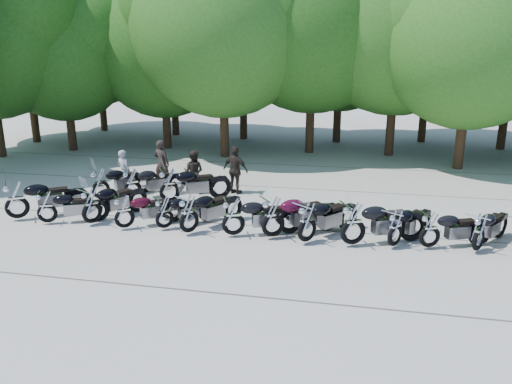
% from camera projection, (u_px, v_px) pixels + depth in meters
% --- Properties ---
extents(ground, '(90.00, 90.00, 0.00)m').
position_uv_depth(ground, '(246.00, 244.00, 14.11)').
color(ground, gray).
rests_on(ground, ground).
extents(tree_0, '(7.50, 7.50, 9.21)m').
position_uv_depth(tree_0, '(25.00, 45.00, 27.72)').
color(tree_0, '#3A2614').
rests_on(tree_0, ground).
extents(tree_1, '(6.97, 6.97, 8.55)m').
position_uv_depth(tree_1, '(63.00, 53.00, 25.54)').
color(tree_1, '#3A2614').
rests_on(tree_1, ground).
extents(tree_2, '(7.31, 7.31, 8.97)m').
position_uv_depth(tree_2, '(163.00, 48.00, 26.08)').
color(tree_2, '#3A2614').
rests_on(tree_2, ground).
extents(tree_3, '(8.70, 8.70, 10.67)m').
position_uv_depth(tree_3, '(223.00, 26.00, 23.59)').
color(tree_3, '#3A2614').
rests_on(tree_3, ground).
extents(tree_4, '(9.13, 9.13, 11.20)m').
position_uv_depth(tree_4, '(313.00, 20.00, 24.47)').
color(tree_4, '#3A2614').
rests_on(tree_4, ground).
extents(tree_5, '(9.04, 9.04, 11.10)m').
position_uv_depth(tree_5, '(399.00, 20.00, 23.82)').
color(tree_5, '#3A2614').
rests_on(tree_5, ground).
extents(tree_6, '(8.00, 8.00, 9.82)m').
position_uv_depth(tree_6, '(473.00, 36.00, 21.24)').
color(tree_6, '#3A2614').
rests_on(tree_6, ground).
extents(tree_9, '(7.59, 7.59, 9.32)m').
position_uv_depth(tree_9, '(97.00, 44.00, 31.68)').
color(tree_9, '#3A2614').
rests_on(tree_9, ground).
extents(tree_10, '(7.78, 7.78, 9.55)m').
position_uv_depth(tree_10, '(172.00, 42.00, 30.07)').
color(tree_10, '#3A2614').
rests_on(tree_10, ground).
extents(tree_11, '(7.56, 7.56, 9.28)m').
position_uv_depth(tree_11, '(243.00, 44.00, 28.74)').
color(tree_11, '#3A2614').
rests_on(tree_11, ground).
extents(tree_12, '(7.88, 7.88, 9.67)m').
position_uv_depth(tree_12, '(341.00, 40.00, 27.67)').
color(tree_12, '#3A2614').
rests_on(tree_12, ground).
extents(tree_13, '(8.31, 8.31, 10.20)m').
position_uv_depth(tree_13, '(431.00, 34.00, 27.60)').
color(tree_13, '#3A2614').
rests_on(tree_13, ground).
extents(motorcycle_0, '(2.52, 2.11, 1.44)m').
position_uv_depth(motorcycle_0, '(16.00, 199.00, 15.83)').
color(motorcycle_0, black).
rests_on(motorcycle_0, ground).
extents(motorcycle_1, '(2.20, 1.42, 1.20)m').
position_uv_depth(motorcycle_1, '(46.00, 206.00, 15.50)').
color(motorcycle_1, black).
rests_on(motorcycle_1, ground).
extents(motorcycle_2, '(1.78, 2.42, 1.34)m').
position_uv_depth(motorcycle_2, '(91.00, 204.00, 15.44)').
color(motorcycle_2, black).
rests_on(motorcycle_2, ground).
extents(motorcycle_3, '(2.08, 1.84, 1.21)m').
position_uv_depth(motorcycle_3, '(124.00, 211.00, 15.05)').
color(motorcycle_3, '#320613').
rests_on(motorcycle_3, ground).
extents(motorcycle_4, '(1.89, 1.88, 1.16)m').
position_uv_depth(motorcycle_4, '(164.00, 212.00, 15.05)').
color(motorcycle_4, black).
rests_on(motorcycle_4, ground).
extents(motorcycle_5, '(1.93, 2.39, 1.35)m').
position_uv_depth(motorcycle_5, '(189.00, 213.00, 14.64)').
color(motorcycle_5, black).
rests_on(motorcycle_5, ground).
extents(motorcycle_6, '(2.44, 1.52, 1.32)m').
position_uv_depth(motorcycle_6, '(233.00, 216.00, 14.43)').
color(motorcycle_6, black).
rests_on(motorcycle_6, ground).
extents(motorcycle_7, '(2.52, 2.07, 1.43)m').
position_uv_depth(motorcycle_7, '(273.00, 215.00, 14.29)').
color(motorcycle_7, '#3B081D').
rests_on(motorcycle_7, ground).
extents(motorcycle_8, '(2.09, 2.35, 1.37)m').
position_uv_depth(motorcycle_8, '(307.00, 221.00, 13.94)').
color(motorcycle_8, black).
rests_on(motorcycle_8, ground).
extents(motorcycle_9, '(2.64, 1.79, 1.45)m').
position_uv_depth(motorcycle_9, '(354.00, 222.00, 13.71)').
color(motorcycle_9, black).
rests_on(motorcycle_9, ground).
extents(motorcycle_10, '(1.81, 2.18, 1.24)m').
position_uv_depth(motorcycle_10, '(395.00, 227.00, 13.66)').
color(motorcycle_10, black).
rests_on(motorcycle_10, ground).
extents(motorcycle_11, '(2.22, 1.43, 1.21)m').
position_uv_depth(motorcycle_11, '(430.00, 229.00, 13.57)').
color(motorcycle_11, black).
rests_on(motorcycle_11, ground).
extents(motorcycle_12, '(1.78, 2.19, 1.24)m').
position_uv_depth(motorcycle_12, '(479.00, 231.00, 13.36)').
color(motorcycle_12, black).
rests_on(motorcycle_12, ground).
extents(motorcycle_14, '(2.11, 2.20, 1.32)m').
position_uv_depth(motorcycle_14, '(100.00, 183.00, 17.95)').
color(motorcycle_14, black).
rests_on(motorcycle_14, ground).
extents(motorcycle_15, '(2.20, 2.09, 1.32)m').
position_uv_depth(motorcycle_15, '(132.00, 183.00, 17.95)').
color(motorcycle_15, black).
rests_on(motorcycle_15, ground).
extents(motorcycle_16, '(2.59, 1.98, 1.44)m').
position_uv_depth(motorcycle_16, '(169.00, 184.00, 17.52)').
color(motorcycle_16, black).
rests_on(motorcycle_16, ground).
extents(rider_0, '(0.69, 0.57, 1.63)m').
position_uv_depth(rider_0, '(124.00, 171.00, 18.99)').
color(rider_0, '#9E9DA0').
rests_on(rider_0, ground).
extents(rider_1, '(0.83, 0.66, 1.65)m').
position_uv_depth(rider_1, '(194.00, 172.00, 18.83)').
color(rider_1, '#2A241C').
rests_on(rider_1, ground).
extents(rider_2, '(1.16, 0.78, 1.82)m').
position_uv_depth(rider_2, '(236.00, 170.00, 18.70)').
color(rider_2, black).
rests_on(rider_2, ground).
extents(rider_3, '(0.78, 0.61, 1.86)m').
position_uv_depth(rider_3, '(162.00, 163.00, 19.77)').
color(rider_3, black).
rests_on(rider_3, ground).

